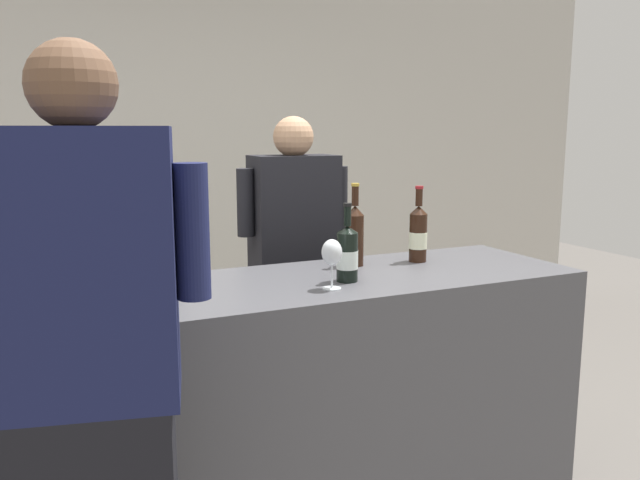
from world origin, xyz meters
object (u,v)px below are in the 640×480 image
at_px(wine_bottle_0, 171,249).
at_px(wine_bottle_2, 58,280).
at_px(wine_bottle_1, 355,234).
at_px(wine_bottle_3, 347,254).
at_px(person_server, 294,287).
at_px(wine_glass, 332,254).
at_px(person_guest, 94,431).
at_px(wine_bottle_4, 418,234).
at_px(potted_shrub, 311,293).
at_px(wine_bottle_5, 144,259).
at_px(ice_bucket, 10,266).

height_order(wine_bottle_0, wine_bottle_2, wine_bottle_0).
height_order(wine_bottle_0, wine_bottle_1, wine_bottle_1).
distance_m(wine_bottle_3, person_server, 0.84).
xyz_separation_m(wine_glass, person_guest, (-0.85, -0.48, -0.27)).
xyz_separation_m(wine_bottle_2, wine_bottle_4, (1.44, 0.24, 0.01)).
xyz_separation_m(wine_bottle_4, potted_shrub, (-0.12, 0.87, -0.45)).
relative_size(wine_bottle_5, person_guest, 0.18).
xyz_separation_m(wine_bottle_4, person_guest, (-1.40, -0.76, -0.27)).
distance_m(person_server, potted_shrub, 0.38).
height_order(wine_bottle_0, person_server, person_server).
bearing_deg(potted_shrub, wine_bottle_2, -139.95).
relative_size(wine_bottle_4, wine_glass, 1.81).
height_order(wine_bottle_4, wine_glass, wine_bottle_4).
distance_m(wine_bottle_1, person_guest, 1.39).
bearing_deg(wine_bottle_1, ice_bucket, 178.64).
height_order(ice_bucket, potted_shrub, ice_bucket).
bearing_deg(wine_bottle_3, wine_bottle_1, 56.53).
distance_m(wine_bottle_4, wine_bottle_5, 1.16).
distance_m(wine_bottle_5, person_guest, 0.76).
height_order(wine_bottle_0, wine_glass, wine_bottle_0).
relative_size(wine_bottle_0, wine_bottle_3, 1.10).
bearing_deg(wine_bottle_0, ice_bucket, 179.55).
distance_m(wine_bottle_0, wine_bottle_2, 0.50).
height_order(person_server, potted_shrub, person_server).
distance_m(wine_bottle_1, wine_bottle_4, 0.29).
distance_m(wine_bottle_0, ice_bucket, 0.54).
distance_m(wine_bottle_0, potted_shrub, 1.30).
xyz_separation_m(wine_bottle_5, potted_shrub, (1.04, 0.95, -0.46)).
relative_size(wine_glass, potted_shrub, 0.15).
bearing_deg(wine_bottle_4, wine_bottle_5, -175.76).
relative_size(wine_bottle_1, ice_bucket, 1.52).
distance_m(wine_bottle_2, person_guest, 0.58).
height_order(wine_bottle_2, wine_bottle_5, wine_bottle_5).
bearing_deg(person_guest, ice_bucket, 102.10).
bearing_deg(wine_bottle_0, wine_bottle_4, -3.51).
xyz_separation_m(wine_bottle_1, person_guest, (-1.11, -0.79, -0.28)).
distance_m(wine_bottle_1, wine_bottle_2, 1.19).
height_order(wine_bottle_1, person_guest, person_guest).
height_order(wine_bottle_5, wine_glass, wine_bottle_5).
bearing_deg(potted_shrub, person_server, -126.55).
relative_size(wine_bottle_1, wine_bottle_3, 1.17).
distance_m(wine_bottle_2, wine_bottle_3, 1.00).
relative_size(wine_bottle_5, person_server, 0.20).
bearing_deg(wine_bottle_3, wine_bottle_0, 156.37).
bearing_deg(wine_bottle_5, wine_bottle_2, -151.31).
distance_m(wine_glass, person_server, 0.95).
distance_m(wine_bottle_3, potted_shrub, 1.19).
height_order(wine_glass, person_guest, person_guest).
bearing_deg(wine_bottle_2, potted_shrub, 40.05).
bearing_deg(ice_bucket, wine_bottle_4, -2.47).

